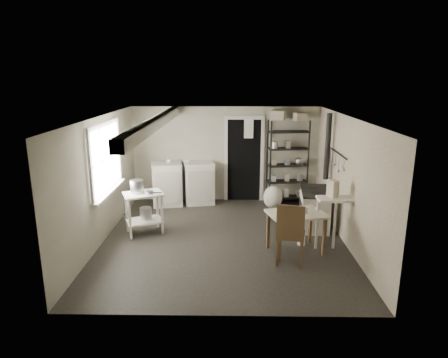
{
  "coord_description": "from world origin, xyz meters",
  "views": [
    {
      "loc": [
        0.13,
        -7.04,
        3.01
      ],
      "look_at": [
        0.0,
        0.3,
        1.1
      ],
      "focal_mm": 32.0,
      "sensor_mm": 36.0,
      "label": 1
    }
  ],
  "objects_px": {
    "prep_table": "(144,214)",
    "stockpot": "(137,187)",
    "work_table": "(296,231)",
    "chair": "(291,235)",
    "base_cabinets": "(183,185)",
    "shelf_rack": "(287,164)",
    "stove": "(314,206)",
    "flour_sack": "(273,198)"
  },
  "relations": [
    {
      "from": "prep_table",
      "to": "stockpot",
      "type": "bearing_deg",
      "value": 172.93
    },
    {
      "from": "base_cabinets",
      "to": "shelf_rack",
      "type": "height_order",
      "value": "shelf_rack"
    },
    {
      "from": "work_table",
      "to": "chair",
      "type": "bearing_deg",
      "value": -109.69
    },
    {
      "from": "stove",
      "to": "work_table",
      "type": "relative_size",
      "value": 1.04
    },
    {
      "from": "stockpot",
      "to": "flour_sack",
      "type": "height_order",
      "value": "stockpot"
    },
    {
      "from": "prep_table",
      "to": "work_table",
      "type": "relative_size",
      "value": 0.86
    },
    {
      "from": "stockpot",
      "to": "work_table",
      "type": "height_order",
      "value": "stockpot"
    },
    {
      "from": "work_table",
      "to": "flour_sack",
      "type": "bearing_deg",
      "value": 93.69
    },
    {
      "from": "prep_table",
      "to": "shelf_rack",
      "type": "bearing_deg",
      "value": 33.71
    },
    {
      "from": "prep_table",
      "to": "flour_sack",
      "type": "bearing_deg",
      "value": 30.27
    },
    {
      "from": "flour_sack",
      "to": "prep_table",
      "type": "bearing_deg",
      "value": -149.73
    },
    {
      "from": "chair",
      "to": "base_cabinets",
      "type": "bearing_deg",
      "value": 137.32
    },
    {
      "from": "work_table",
      "to": "chair",
      "type": "relative_size",
      "value": 0.9
    },
    {
      "from": "work_table",
      "to": "flour_sack",
      "type": "distance_m",
      "value": 2.38
    },
    {
      "from": "chair",
      "to": "flour_sack",
      "type": "xyz_separation_m",
      "value": [
        -0.0,
        2.79,
        -0.24
      ]
    },
    {
      "from": "stockpot",
      "to": "shelf_rack",
      "type": "distance_m",
      "value": 3.75
    },
    {
      "from": "base_cabinets",
      "to": "work_table",
      "type": "relative_size",
      "value": 1.61
    },
    {
      "from": "stockpot",
      "to": "chair",
      "type": "bearing_deg",
      "value": -24.15
    },
    {
      "from": "shelf_rack",
      "to": "stove",
      "type": "bearing_deg",
      "value": -85.49
    },
    {
      "from": "chair",
      "to": "shelf_rack",
      "type": "bearing_deg",
      "value": 96.72
    },
    {
      "from": "prep_table",
      "to": "flour_sack",
      "type": "xyz_separation_m",
      "value": [
        2.67,
        1.56,
        -0.16
      ]
    },
    {
      "from": "work_table",
      "to": "base_cabinets",
      "type": "bearing_deg",
      "value": 129.95
    },
    {
      "from": "prep_table",
      "to": "work_table",
      "type": "bearing_deg",
      "value": -16.1
    },
    {
      "from": "stove",
      "to": "flour_sack",
      "type": "bearing_deg",
      "value": 127.62
    },
    {
      "from": "shelf_rack",
      "to": "chair",
      "type": "xyz_separation_m",
      "value": [
        -0.37,
        -3.26,
        -0.46
      ]
    },
    {
      "from": "work_table",
      "to": "stockpot",
      "type": "bearing_deg",
      "value": 164.24
    },
    {
      "from": "shelf_rack",
      "to": "prep_table",
      "type": "bearing_deg",
      "value": -153.68
    },
    {
      "from": "chair",
      "to": "work_table",
      "type": "bearing_deg",
      "value": 83.51
    },
    {
      "from": "stove",
      "to": "flour_sack",
      "type": "distance_m",
      "value": 1.39
    },
    {
      "from": "stockpot",
      "to": "work_table",
      "type": "relative_size",
      "value": 0.28
    },
    {
      "from": "shelf_rack",
      "to": "chair",
      "type": "distance_m",
      "value": 3.32
    },
    {
      "from": "base_cabinets",
      "to": "shelf_rack",
      "type": "bearing_deg",
      "value": -7.84
    },
    {
      "from": "prep_table",
      "to": "flour_sack",
      "type": "height_order",
      "value": "prep_table"
    },
    {
      "from": "prep_table",
      "to": "base_cabinets",
      "type": "bearing_deg",
      "value": 74.07
    },
    {
      "from": "base_cabinets",
      "to": "work_table",
      "type": "height_order",
      "value": "base_cabinets"
    },
    {
      "from": "stove",
      "to": "flour_sack",
      "type": "relative_size",
      "value": 1.85
    },
    {
      "from": "base_cabinets",
      "to": "stove",
      "type": "bearing_deg",
      "value": -38.76
    },
    {
      "from": "work_table",
      "to": "flour_sack",
      "type": "xyz_separation_m",
      "value": [
        -0.15,
        2.37,
        -0.14
      ]
    },
    {
      "from": "stove",
      "to": "work_table",
      "type": "bearing_deg",
      "value": -109.2
    },
    {
      "from": "prep_table",
      "to": "shelf_rack",
      "type": "distance_m",
      "value": 3.7
    },
    {
      "from": "prep_table",
      "to": "flour_sack",
      "type": "relative_size",
      "value": 1.53
    },
    {
      "from": "shelf_rack",
      "to": "stove",
      "type": "relative_size",
      "value": 2.02
    }
  ]
}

